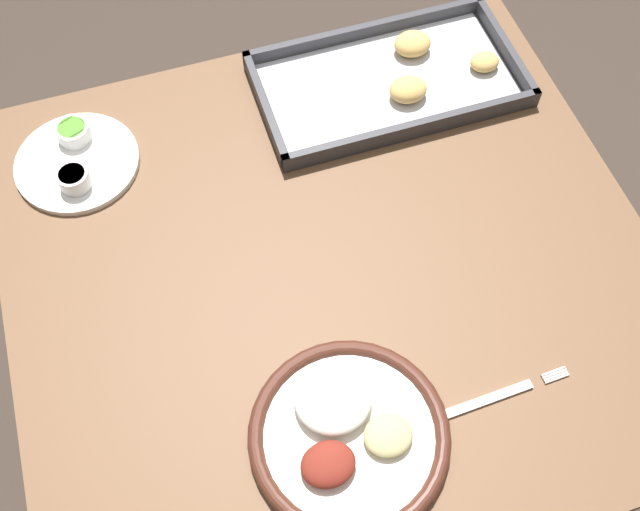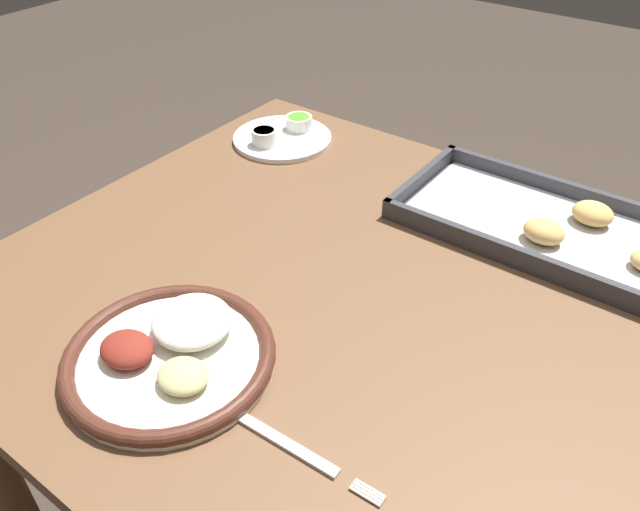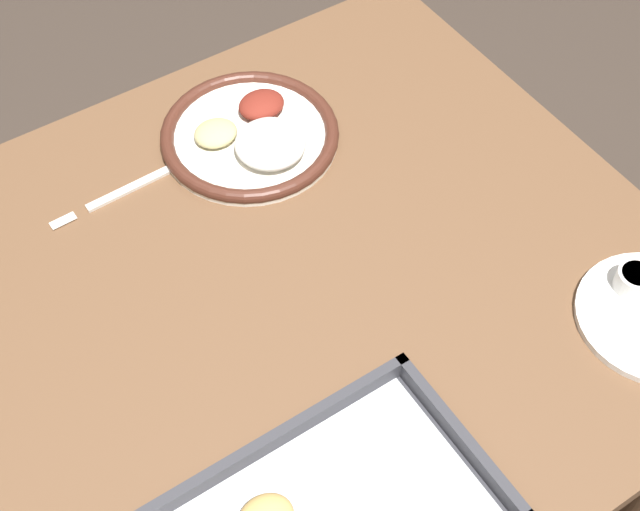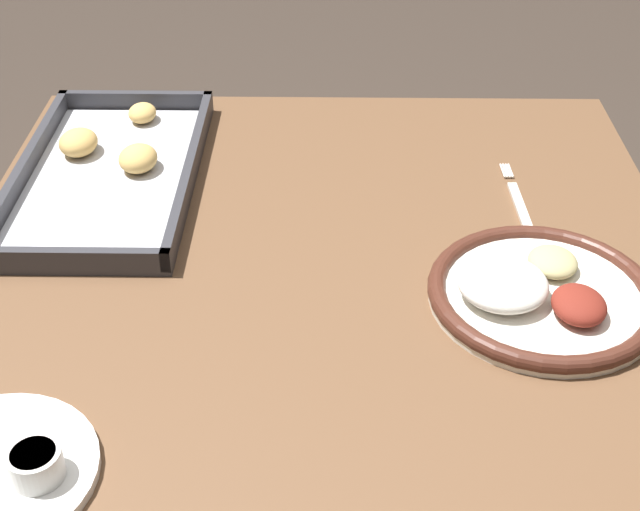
# 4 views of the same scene
# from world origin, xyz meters

# --- Properties ---
(dining_table) EXTENTS (0.91, 0.87, 0.74)m
(dining_table) POSITION_xyz_m (0.00, 0.00, 0.61)
(dining_table) COLOR brown
(dining_table) RESTS_ON ground_plane
(dinner_plate) EXTENTS (0.25, 0.25, 0.05)m
(dinner_plate) POSITION_xyz_m (-0.06, -0.24, 0.75)
(dinner_plate) COLOR white
(dinner_plate) RESTS_ON dining_table
(fork) EXTENTS (0.22, 0.02, 0.00)m
(fork) POSITION_xyz_m (0.12, -0.25, 0.74)
(fork) COLOR silver
(fork) RESTS_ON dining_table
(baking_tray) EXTENTS (0.43, 0.23, 0.04)m
(baking_tray) POSITION_xyz_m (0.20, 0.29, 0.75)
(baking_tray) COLOR #333338
(baking_tray) RESTS_ON dining_table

